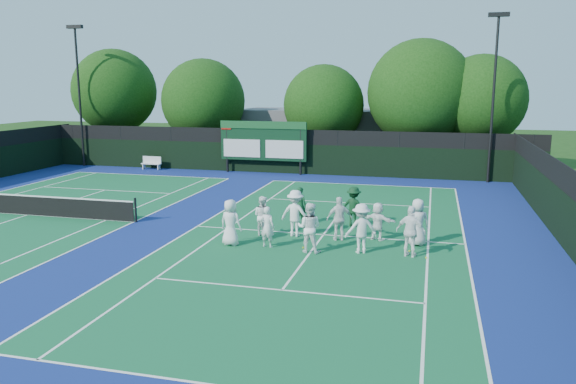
% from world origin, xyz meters
% --- Properties ---
extents(ground, '(120.00, 120.00, 0.00)m').
position_xyz_m(ground, '(0.00, 0.00, 0.00)').
color(ground, '#17380F').
rests_on(ground, ground).
extents(court_apron, '(34.00, 32.00, 0.01)m').
position_xyz_m(court_apron, '(-6.00, 1.00, 0.00)').
color(court_apron, navy).
rests_on(court_apron, ground).
extents(near_court, '(11.05, 23.85, 0.01)m').
position_xyz_m(near_court, '(0.00, 1.00, 0.01)').
color(near_court, '#125A32').
rests_on(near_court, ground).
extents(left_court, '(11.05, 23.85, 0.01)m').
position_xyz_m(left_court, '(-14.00, 1.00, 0.01)').
color(left_court, '#125A32').
rests_on(left_court, ground).
extents(back_fence, '(34.00, 0.08, 3.00)m').
position_xyz_m(back_fence, '(-6.00, 16.00, 1.36)').
color(back_fence, black).
rests_on(back_fence, ground).
extents(divider_fence_right, '(0.08, 32.00, 3.00)m').
position_xyz_m(divider_fence_right, '(9.00, 1.00, 1.36)').
color(divider_fence_right, black).
rests_on(divider_fence_right, ground).
extents(scoreboard, '(6.00, 0.21, 3.55)m').
position_xyz_m(scoreboard, '(-7.01, 15.59, 2.19)').
color(scoreboard, black).
rests_on(scoreboard, ground).
extents(clubhouse, '(18.00, 6.00, 4.00)m').
position_xyz_m(clubhouse, '(-2.00, 24.00, 2.00)').
color(clubhouse, '#5C5C61').
rests_on(clubhouse, ground).
extents(light_pole_left, '(1.20, 0.30, 10.12)m').
position_xyz_m(light_pole_left, '(-21.00, 15.70, 6.30)').
color(light_pole_left, black).
rests_on(light_pole_left, ground).
extents(light_pole_right, '(1.20, 0.30, 10.12)m').
position_xyz_m(light_pole_right, '(7.50, 15.70, 6.30)').
color(light_pole_right, black).
rests_on(light_pole_right, ground).
extents(tennis_net, '(11.30, 0.10, 1.10)m').
position_xyz_m(tennis_net, '(-14.00, 1.00, 0.49)').
color(tennis_net, black).
rests_on(tennis_net, ground).
extents(bench, '(1.48, 0.47, 0.93)m').
position_xyz_m(bench, '(-15.26, 15.37, 0.50)').
color(bench, silver).
rests_on(bench, ground).
extents(tree_a, '(6.55, 6.55, 8.71)m').
position_xyz_m(tree_a, '(-20.29, 19.58, 5.26)').
color(tree_a, black).
rests_on(tree_a, ground).
extents(tree_b, '(6.31, 6.31, 7.90)m').
position_xyz_m(tree_b, '(-12.77, 19.58, 4.58)').
color(tree_b, black).
rests_on(tree_b, ground).
extents(tree_c, '(5.78, 5.78, 7.39)m').
position_xyz_m(tree_c, '(-3.47, 19.58, 4.35)').
color(tree_c, black).
rests_on(tree_c, ground).
extents(tree_d, '(7.28, 7.28, 9.05)m').
position_xyz_m(tree_d, '(3.26, 19.58, 5.22)').
color(tree_d, black).
rests_on(tree_d, ground).
extents(tree_e, '(5.99, 5.99, 7.98)m').
position_xyz_m(tree_e, '(7.25, 19.58, 4.82)').
color(tree_e, black).
rests_on(tree_e, ground).
extents(tennis_ball_0, '(0.07, 0.07, 0.07)m').
position_xyz_m(tennis_ball_0, '(-0.37, -1.05, 0.03)').
color(tennis_ball_0, '#BFCE18').
rests_on(tennis_ball_0, ground).
extents(tennis_ball_1, '(0.07, 0.07, 0.07)m').
position_xyz_m(tennis_ball_1, '(1.18, 3.32, 0.03)').
color(tennis_ball_1, '#BFCE18').
rests_on(tennis_ball_1, ground).
extents(tennis_ball_2, '(0.07, 0.07, 0.07)m').
position_xyz_m(tennis_ball_2, '(4.07, -1.17, 0.03)').
color(tennis_ball_2, '#BFCE18').
rests_on(tennis_ball_2, ground).
extents(tennis_ball_5, '(0.07, 0.07, 0.07)m').
position_xyz_m(tennis_ball_5, '(3.47, -0.49, 0.03)').
color(tennis_ball_5, '#BFCE18').
rests_on(tennis_ball_5, ground).
extents(player_front_0, '(0.95, 0.71, 1.76)m').
position_xyz_m(player_front_0, '(-3.12, -1.29, 0.88)').
color(player_front_0, white).
rests_on(player_front_0, ground).
extents(player_front_1, '(0.63, 0.47, 1.56)m').
position_xyz_m(player_front_1, '(-1.70, -1.21, 0.78)').
color(player_front_1, silver).
rests_on(player_front_1, ground).
extents(player_front_2, '(0.93, 0.74, 1.83)m').
position_xyz_m(player_front_2, '(-0.06, -1.43, 0.91)').
color(player_front_2, white).
rests_on(player_front_2, ground).
extents(player_front_3, '(1.34, 1.08, 1.81)m').
position_xyz_m(player_front_3, '(1.76, -1.06, 0.90)').
color(player_front_3, silver).
rests_on(player_front_3, ground).
extents(player_front_4, '(1.15, 0.71, 1.83)m').
position_xyz_m(player_front_4, '(3.51, -1.07, 0.91)').
color(player_front_4, white).
rests_on(player_front_4, ground).
extents(player_back_0, '(0.97, 0.89, 1.62)m').
position_xyz_m(player_back_0, '(-2.35, 0.32, 0.81)').
color(player_back_0, white).
rests_on(player_back_0, ground).
extents(player_back_1, '(1.30, 0.87, 1.87)m').
position_xyz_m(player_back_1, '(-1.06, 0.56, 0.94)').
color(player_back_1, white).
rests_on(player_back_1, ground).
extents(player_back_2, '(1.10, 0.76, 1.74)m').
position_xyz_m(player_back_2, '(0.74, 0.38, 0.87)').
color(player_back_2, white).
rests_on(player_back_2, ground).
extents(player_back_3, '(1.45, 0.98, 1.50)m').
position_xyz_m(player_back_3, '(2.17, 0.81, 0.75)').
color(player_back_3, white).
rests_on(player_back_3, ground).
extents(player_back_4, '(1.00, 0.78, 1.80)m').
position_xyz_m(player_back_4, '(3.69, 0.42, 0.90)').
color(player_back_4, silver).
rests_on(player_back_4, ground).
extents(coach_left, '(0.68, 0.53, 1.65)m').
position_xyz_m(coach_left, '(-1.34, 2.51, 0.82)').
color(coach_left, '#0F3A1F').
rests_on(coach_left, ground).
extents(coach_right, '(1.20, 0.81, 1.72)m').
position_xyz_m(coach_right, '(0.96, 2.71, 0.86)').
color(coach_right, '#0D3218').
rests_on(coach_right, ground).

